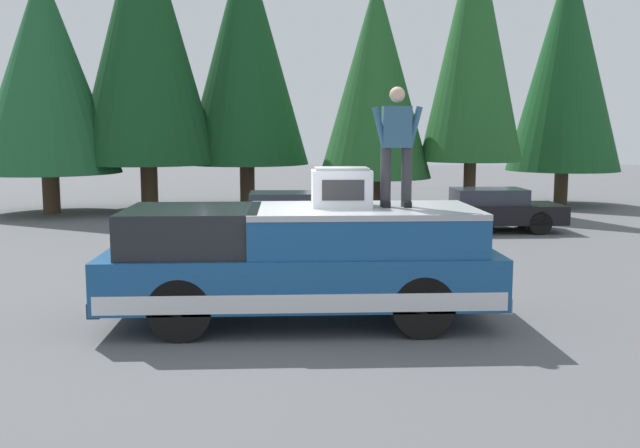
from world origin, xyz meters
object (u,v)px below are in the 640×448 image
Objects in this scene: parked_car_black at (485,210)px; compressor_unit at (341,187)px; pickup_truck at (301,262)px; person_on_truck_bed at (397,143)px; parked_car_white at (284,215)px.

compressor_unit is at bearing 152.42° from parked_car_black.
compressor_unit is 10.07m from parked_car_black.
pickup_truck is 10.39m from parked_car_black.
pickup_truck is 6.60× the size of compressor_unit.
compressor_unit is at bearing 84.66° from person_on_truck_bed.
parked_car_white is at bearing 11.34° from person_on_truck_bed.
person_on_truck_bed is (-0.07, -0.78, 0.62)m from compressor_unit.
parked_car_white is at bearing 1.78° from pickup_truck.
pickup_truck is 1.35× the size of parked_car_black.
pickup_truck is 1.35× the size of parked_car_white.
compressor_unit is 1.00m from person_on_truck_bed.
pickup_truck is at bearing -178.22° from parked_car_white.
person_on_truck_bed is 8.42m from parked_car_white.
pickup_truck is 2.16m from person_on_truck_bed.
pickup_truck is 8.11m from parked_car_white.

